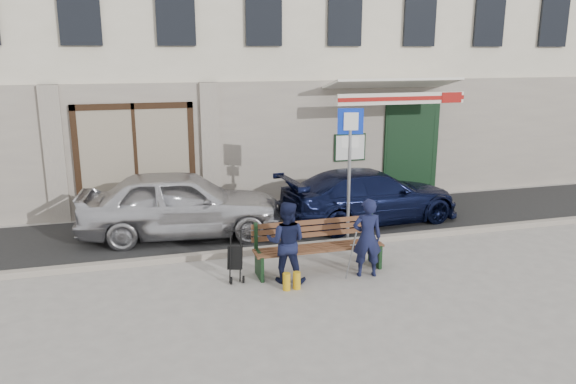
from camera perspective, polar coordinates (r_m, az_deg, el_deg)
name	(u,v)px	position (r m, az deg, el deg)	size (l,w,h in m)	color
ground	(331,276)	(10.22, 4.35, -8.53)	(80.00, 80.00, 0.00)	#9E9991
asphalt_lane	(284,226)	(13.00, -0.37, -3.46)	(60.00, 3.20, 0.01)	#282828
curb	(305,246)	(11.52, 1.78, -5.51)	(60.00, 0.18, 0.12)	#9E9384
building	(236,15)	(17.64, -5.27, 17.46)	(20.00, 8.27, 10.00)	beige
car_silver	(181,203)	(12.33, -10.80, -1.15)	(1.74, 4.32, 1.47)	silver
car_navy	(370,196)	(13.30, 8.32, -0.40)	(1.76, 4.34, 1.26)	black
parking_sign	(350,153)	(11.54, 6.29, 3.93)	(0.51, 0.16, 2.82)	gray
bench	(316,247)	(10.28, 2.90, -5.63)	(2.40, 1.17, 0.98)	brown
man	(367,238)	(10.08, 8.04, -4.61)	(0.52, 0.34, 1.43)	#131735
woman	(286,242)	(9.74, -0.18, -5.10)	(0.70, 0.55, 1.44)	#131835
stroller	(235,259)	(9.95, -5.39, -6.79)	(0.31, 0.40, 0.88)	black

